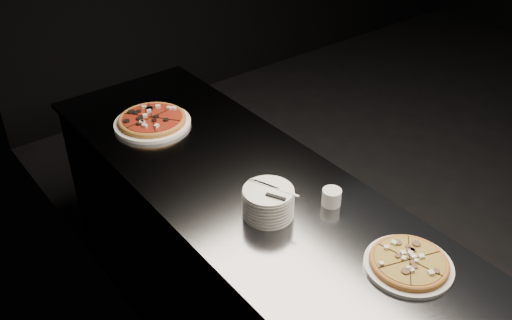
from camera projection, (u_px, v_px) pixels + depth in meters
floor at (511, 186)px, 3.80m from camera, size 5.00×5.00×0.00m
wall_left at (167, 115)px, 1.75m from camera, size 0.02×5.00×2.80m
counter at (261, 279)px, 2.46m from camera, size 0.74×2.44×0.92m
pizza_mushroom at (409, 263)px, 1.87m from camera, size 0.33×0.33×0.03m
pizza_tomato at (152, 121)px, 2.64m from camera, size 0.36×0.36×0.04m
plate_stack at (268, 202)px, 2.08m from camera, size 0.19×0.19×0.11m
cutlery at (272, 191)px, 2.04m from camera, size 0.08×0.20×0.01m
ramekin at (332, 197)px, 2.14m from camera, size 0.07×0.07×0.06m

